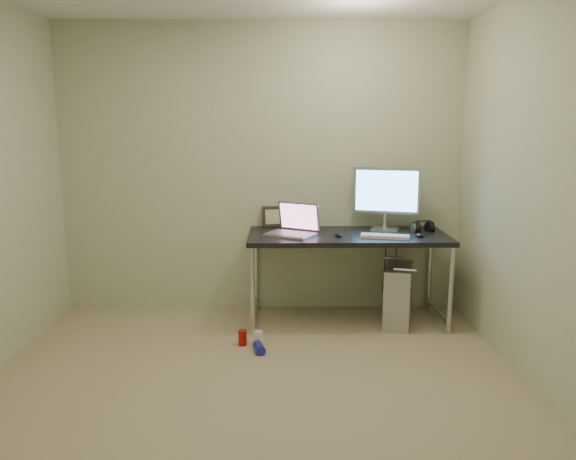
{
  "coord_description": "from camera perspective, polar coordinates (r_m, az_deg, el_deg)",
  "views": [
    {
      "loc": [
        0.18,
        -3.16,
        1.65
      ],
      "look_at": [
        0.22,
        1.04,
        0.85
      ],
      "focal_mm": 35.0,
      "sensor_mm": 36.0,
      "label": 1
    }
  ],
  "objects": [
    {
      "name": "floor",
      "position": [
        3.57,
        -3.56,
        -16.76
      ],
      "size": [
        3.5,
        3.5,
        0.0
      ],
      "primitive_type": "plane",
      "color": "tan",
      "rests_on": "ground"
    },
    {
      "name": "wall_back",
      "position": [
        4.93,
        -2.71,
        6.11
      ],
      "size": [
        3.5,
        0.02,
        2.5
      ],
      "primitive_type": "cube",
      "color": "beige",
      "rests_on": "ground"
    },
    {
      "name": "cable_b",
      "position": [
        5.11,
        10.82,
        -3.82
      ],
      "size": [
        0.02,
        0.11,
        0.71
      ],
      "primitive_type": "cylinder",
      "rotation": [
        0.14,
        0.0,
        0.09
      ],
      "color": "black",
      "rests_on": "ground"
    },
    {
      "name": "mouse_right",
      "position": [
        4.66,
        13.25,
        -0.44
      ],
      "size": [
        0.08,
        0.11,
        0.04
      ],
      "primitive_type": "ellipsoid",
      "rotation": [
        0.0,
        0.0,
        -0.14
      ],
      "color": "black",
      "rests_on": "desk"
    },
    {
      "name": "headphones",
      "position": [
        4.88,
        13.53,
        0.22
      ],
      "size": [
        0.2,
        0.12,
        0.12
      ],
      "rotation": [
        0.0,
        0.0,
        0.25
      ],
      "color": "black",
      "rests_on": "desk"
    },
    {
      "name": "can_white",
      "position": [
        4.28,
        -3.03,
        -10.99
      ],
      "size": [
        0.09,
        0.09,
        0.12
      ],
      "primitive_type": "cylinder",
      "rotation": [
        0.0,
        0.0,
        0.42
      ],
      "color": "white",
      "rests_on": "ground"
    },
    {
      "name": "monitor",
      "position": [
        4.86,
        9.92,
        3.66
      ],
      "size": [
        0.56,
        0.22,
        0.53
      ],
      "rotation": [
        0.0,
        0.0,
        -0.29
      ],
      "color": "silver",
      "rests_on": "desk"
    },
    {
      "name": "can_red",
      "position": [
        4.33,
        -4.64,
        -10.85
      ],
      "size": [
        0.08,
        0.08,
        0.12
      ],
      "primitive_type": "cylinder",
      "rotation": [
        0.0,
        0.0,
        -0.23
      ],
      "color": "#AA100A",
      "rests_on": "ground"
    },
    {
      "name": "cable_a",
      "position": [
        5.1,
        9.79,
        -3.57
      ],
      "size": [
        0.01,
        0.16,
        0.69
      ],
      "primitive_type": "cylinder",
      "rotation": [
        0.21,
        0.0,
        0.0
      ],
      "color": "black",
      "rests_on": "ground"
    },
    {
      "name": "mouse_left",
      "position": [
        4.56,
        5.16,
        -0.44
      ],
      "size": [
        0.06,
        0.1,
        0.03
      ],
      "primitive_type": "ellipsoid",
      "rotation": [
        0.0,
        0.0,
        0.01
      ],
      "color": "black",
      "rests_on": "desk"
    },
    {
      "name": "keyboard",
      "position": [
        4.56,
        9.83,
        -0.63
      ],
      "size": [
        0.4,
        0.22,
        0.02
      ],
      "primitive_type": "cube",
      "rotation": [
        0.0,
        0.0,
        -0.25
      ],
      "color": "white",
      "rests_on": "desk"
    },
    {
      "name": "tower_computer",
      "position": [
        4.79,
        11.16,
        -6.46
      ],
      "size": [
        0.33,
        0.51,
        0.53
      ],
      "rotation": [
        0.0,
        0.0,
        -0.28
      ],
      "color": "#B1B0B5",
      "rests_on": "ground"
    },
    {
      "name": "laptop",
      "position": [
        4.6,
        0.59,
        0.26
      ],
      "size": [
        0.48,
        0.45,
        0.26
      ],
      "rotation": [
        0.0,
        0.0,
        -0.52
      ],
      "color": "silver",
      "rests_on": "desk"
    },
    {
      "name": "can_blue",
      "position": [
        4.19,
        -2.95,
        -11.89
      ],
      "size": [
        0.1,
        0.14,
        0.07
      ],
      "primitive_type": "cylinder",
      "rotation": [
        1.57,
        0.0,
        0.27
      ],
      "color": "#1E22A2",
      "rests_on": "ground"
    },
    {
      "name": "desk",
      "position": [
        4.69,
        6.08,
        -1.31
      ],
      "size": [
        1.64,
        0.72,
        0.75
      ],
      "color": "black",
      "rests_on": "ground"
    },
    {
      "name": "wall_right",
      "position": [
        3.55,
        25.68,
        3.26
      ],
      "size": [
        0.02,
        3.5,
        2.5
      ],
      "primitive_type": "cube",
      "color": "beige",
      "rests_on": "ground"
    },
    {
      "name": "webcam",
      "position": [
        4.9,
        0.46,
        1.31
      ],
      "size": [
        0.05,
        0.04,
        0.13
      ],
      "rotation": [
        0.0,
        0.0,
        0.09
      ],
      "color": "silver",
      "rests_on": "desk"
    },
    {
      "name": "picture_frame",
      "position": [
        4.95,
        -1.32,
        1.37
      ],
      "size": [
        0.24,
        0.11,
        0.18
      ],
      "primitive_type": "cube",
      "rotation": [
        -0.21,
        0.0,
        0.19
      ],
      "color": "black",
      "rests_on": "desk"
    }
  ]
}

